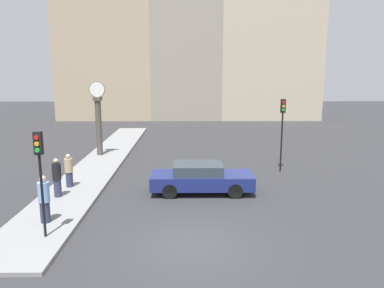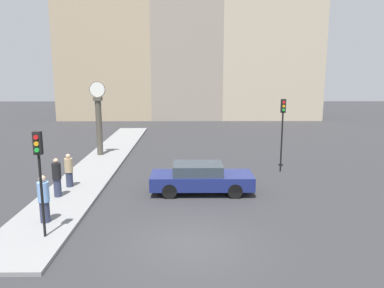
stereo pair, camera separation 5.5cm
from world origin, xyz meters
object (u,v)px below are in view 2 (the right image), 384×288
sedan_car (201,178)px  street_clock (99,121)px  pedestrian_blue_stripe (44,199)px  traffic_light_near (39,162)px  pedestrian_black_jacket (57,178)px  pedestrian_tan_coat (69,171)px  traffic_light_far (283,121)px

sedan_car → street_clock: size_ratio=0.98×
sedan_car → pedestrian_blue_stripe: size_ratio=2.66×
traffic_light_near → pedestrian_black_jacket: 4.60m
traffic_light_near → pedestrian_tan_coat: 5.96m
traffic_light_far → pedestrian_black_jacket: 12.27m
pedestrian_black_jacket → traffic_light_far: bearing=22.8°
sedan_car → pedestrian_tan_coat: (-6.39, 0.57, 0.21)m
traffic_light_far → street_clock: 11.92m
pedestrian_tan_coat → pedestrian_blue_stripe: 4.39m
pedestrian_black_jacket → sedan_car: bearing=7.9°
pedestrian_tan_coat → pedestrian_blue_stripe: (0.45, -4.37, 0.09)m
traffic_light_far → street_clock: street_clock is taller
traffic_light_near → sedan_car: bearing=42.6°
sedan_car → traffic_light_far: 6.45m
sedan_car → pedestrian_blue_stripe: (-5.94, -3.80, 0.30)m
sedan_car → pedestrian_tan_coat: bearing=174.9°
traffic_light_near → pedestrian_blue_stripe: bearing=109.9°
traffic_light_near → traffic_light_far: 13.50m
traffic_light_near → pedestrian_black_jacket: bearing=103.2°
sedan_car → pedestrian_tan_coat: 6.42m
traffic_light_near → traffic_light_far: (10.20, 8.85, 0.21)m
street_clock → sedan_car: bearing=-49.5°
traffic_light_near → street_clock: size_ratio=0.74×
sedan_car → traffic_light_near: 7.72m
sedan_car → pedestrian_black_jacket: bearing=-172.1°
traffic_light_far → pedestrian_blue_stripe: 13.22m
traffic_light_far → pedestrian_tan_coat: (-11.10, -3.23, -2.01)m
pedestrian_blue_stripe → sedan_car: bearing=32.6°
sedan_car → traffic_light_near: traffic_light_near is taller
sedan_car → street_clock: bearing=130.5°
traffic_light_far → traffic_light_near: bearing=-139.1°
street_clock → pedestrian_black_jacket: 8.69m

